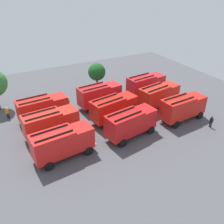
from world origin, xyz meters
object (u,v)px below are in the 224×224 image
at_px(fire_truck_8, 146,84).
at_px(firefighter_0, 7,112).
at_px(fire_truck_3, 51,123).
at_px(fire_truck_0, 63,142).
at_px(fire_truck_7, 99,94).
at_px(tree_1, 97,72).
at_px(fire_truck_4, 114,107).
at_px(traffic_cone_0, 91,99).
at_px(firefighter_3, 192,98).
at_px(fire_truck_6, 42,108).
at_px(firefighter_1, 68,103).
at_px(fire_truck_2, 183,107).
at_px(fire_truck_5, 159,95).
at_px(firefighter_2, 211,121).
at_px(fire_truck_1, 131,122).

bearing_deg(fire_truck_8, firefighter_0, 166.12).
distance_m(fire_truck_3, firefighter_0, 9.02).
height_order(fire_truck_0, fire_truck_7, same).
bearing_deg(tree_1, fire_truck_4, -103.28).
bearing_deg(fire_truck_0, traffic_cone_0, 48.84).
relative_size(fire_truck_8, firefighter_3, 4.61).
xyz_separation_m(fire_truck_6, traffic_cone_0, (8.72, 2.56, -1.80)).
relative_size(fire_truck_0, fire_truck_8, 0.99).
relative_size(firefighter_1, traffic_cone_0, 2.58).
bearing_deg(firefighter_1, fire_truck_0, 125.98).
bearing_deg(traffic_cone_0, firefighter_0, 177.37).
bearing_deg(fire_truck_6, tree_1, 26.51).
height_order(firefighter_0, firefighter_1, firefighter_1).
bearing_deg(fire_truck_2, fire_truck_8, 85.63).
relative_size(fire_truck_4, fire_truck_6, 1.02).
height_order(fire_truck_8, firefighter_0, fire_truck_8).
distance_m(fire_truck_6, firefighter_3, 24.12).
bearing_deg(fire_truck_5, firefighter_0, 151.96).
height_order(fire_truck_2, firefighter_2, fire_truck_2).
distance_m(fire_truck_4, fire_truck_5, 8.35).
bearing_deg(traffic_cone_0, fire_truck_0, -126.33).
xyz_separation_m(firefighter_2, tree_1, (-8.44, 19.61, 2.41)).
bearing_deg(fire_truck_7, firefighter_2, -54.24).
height_order(fire_truck_6, firefighter_2, fire_truck_6).
xyz_separation_m(fire_truck_5, tree_1, (-5.63, 11.26, 1.20)).
distance_m(firefighter_0, traffic_cone_0, 13.35).
bearing_deg(fire_truck_7, firefighter_1, 154.72).
bearing_deg(firefighter_0, fire_truck_6, 28.73).
relative_size(fire_truck_0, fire_truck_4, 0.98).
height_order(fire_truck_6, firefighter_3, fire_truck_6).
height_order(fire_truck_4, fire_truck_8, same).
distance_m(tree_1, traffic_cone_0, 6.00).
bearing_deg(firefighter_3, fire_truck_1, -20.11).
distance_m(fire_truck_1, firefighter_2, 11.74).
distance_m(fire_truck_2, firefighter_3, 6.49).
xyz_separation_m(fire_truck_7, traffic_cone_0, (-0.44, 2.43, -1.80)).
xyz_separation_m(firefighter_3, traffic_cone_0, (-14.62, 8.52, -0.54)).
xyz_separation_m(fire_truck_7, fire_truck_8, (8.99, -0.06, 0.00)).
height_order(fire_truck_7, firefighter_2, fire_truck_7).
bearing_deg(fire_truck_2, fire_truck_5, 92.96).
relative_size(fire_truck_3, fire_truck_6, 1.01).
distance_m(fire_truck_2, fire_truck_4, 10.01).
height_order(firefighter_1, tree_1, tree_1).
distance_m(fire_truck_3, firefighter_1, 7.94).
xyz_separation_m(fire_truck_2, fire_truck_3, (-18.04, 4.86, 0.00)).
relative_size(fire_truck_8, firefighter_0, 4.12).
height_order(fire_truck_5, firefighter_3, fire_truck_5).
height_order(fire_truck_7, firefighter_1, fire_truck_7).
xyz_separation_m(fire_truck_2, tree_1, (-6.17, 16.14, 1.20)).
bearing_deg(fire_truck_3, firefighter_2, -26.72).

